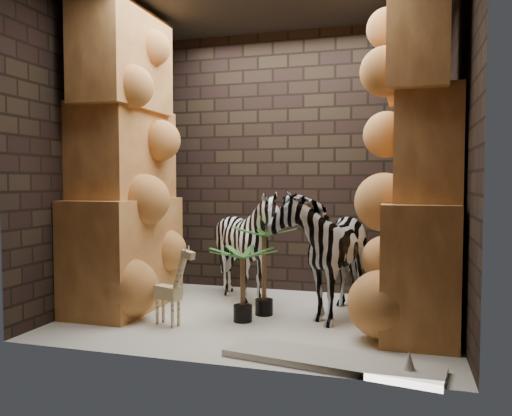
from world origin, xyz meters
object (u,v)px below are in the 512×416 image
(zebra_left, at_px, (247,252))
(zebra_right, at_px, (326,241))
(giraffe_toy, at_px, (168,284))
(palm_front, at_px, (264,270))
(palm_back, at_px, (243,284))
(surfboard, at_px, (330,361))

(zebra_left, bearing_deg, zebra_right, -13.57)
(zebra_left, height_order, giraffe_toy, zebra_left)
(giraffe_toy, xyz_separation_m, palm_front, (0.73, 0.58, 0.06))
(zebra_right, relative_size, giraffe_toy, 1.89)
(zebra_left, relative_size, palm_front, 1.36)
(zebra_right, distance_m, zebra_left, 0.90)
(zebra_left, distance_m, palm_back, 0.74)
(zebra_right, xyz_separation_m, palm_front, (-0.56, -0.22, -0.27))
(giraffe_toy, height_order, palm_front, palm_front)
(palm_back, bearing_deg, palm_front, 65.33)
(zebra_left, xyz_separation_m, palm_front, (0.30, -0.42, -0.10))
(palm_back, bearing_deg, giraffe_toy, -152.99)
(giraffe_toy, bearing_deg, zebra_left, 87.13)
(giraffe_toy, relative_size, palm_front, 0.86)
(zebra_left, relative_size, giraffe_toy, 1.58)
(zebra_left, xyz_separation_m, surfboard, (1.09, -1.55, -0.51))
(surfboard, bearing_deg, palm_front, 134.05)
(zebra_right, distance_m, palm_back, 0.92)
(palm_front, bearing_deg, giraffe_toy, -141.36)
(palm_back, xyz_separation_m, surfboard, (0.92, -0.86, -0.32))
(palm_front, height_order, palm_back, palm_front)
(zebra_right, bearing_deg, surfboard, -71.11)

